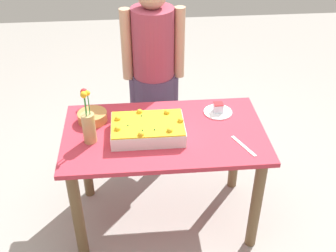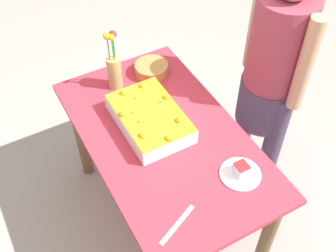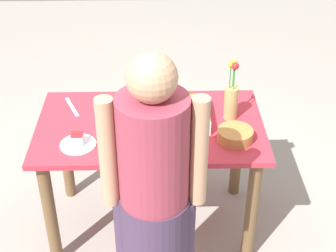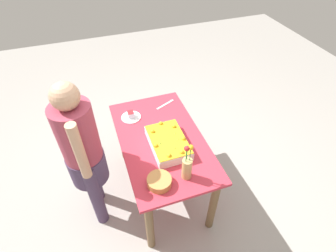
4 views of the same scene
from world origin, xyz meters
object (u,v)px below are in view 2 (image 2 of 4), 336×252
(fruit_bowl, at_px, (151,69))
(cake_knife, at_px, (177,225))
(flower_vase, at_px, (114,68))
(serving_plate_with_slice, at_px, (241,172))
(sheet_cake, at_px, (150,118))
(person_standing, at_px, (272,73))

(fruit_bowl, bearing_deg, cake_knife, -21.20)
(cake_knife, bearing_deg, flower_vase, 57.59)
(flower_vase, xyz_separation_m, fruit_bowl, (0.00, 0.22, -0.09))
(serving_plate_with_slice, bearing_deg, sheet_cake, -155.49)
(cake_knife, bearing_deg, person_standing, 5.18)
(sheet_cake, distance_m, fruit_bowl, 0.39)
(sheet_cake, height_order, cake_knife, sheet_cake)
(fruit_bowl, height_order, person_standing, person_standing)
(serving_plate_with_slice, relative_size, fruit_bowl, 1.01)
(serving_plate_with_slice, height_order, cake_knife, serving_plate_with_slice)
(fruit_bowl, relative_size, person_standing, 0.12)
(serving_plate_with_slice, xyz_separation_m, flower_vase, (-0.82, -0.25, 0.11))
(sheet_cake, xyz_separation_m, cake_knife, (0.56, -0.16, -0.04))
(flower_vase, bearing_deg, serving_plate_with_slice, 16.75)
(flower_vase, bearing_deg, cake_knife, -8.25)
(cake_knife, bearing_deg, serving_plate_with_slice, -11.82)
(person_standing, bearing_deg, fruit_bowl, -40.08)
(cake_knife, relative_size, fruit_bowl, 1.20)
(cake_knife, height_order, flower_vase, flower_vase)
(cake_knife, distance_m, fruit_bowl, 0.97)
(flower_vase, height_order, person_standing, person_standing)
(cake_knife, height_order, fruit_bowl, fruit_bowl)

